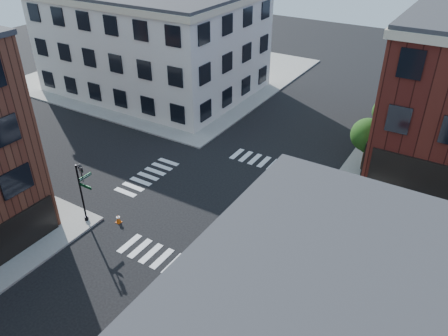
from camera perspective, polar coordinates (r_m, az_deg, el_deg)
ground at (r=32.48m, az=-0.39°, el=-4.55°), size 120.00×120.00×0.00m
sidewalk_nw at (r=58.80m, az=-7.13°, el=12.26°), size 30.00×30.00×0.15m
building_nw at (r=52.32m, az=-9.20°, el=15.93°), size 22.00×16.00×11.00m
tree_near at (r=36.54m, az=18.29°, el=3.90°), size 2.69×2.69×4.49m
tree_far at (r=42.05m, az=20.43°, el=6.68°), size 2.43×2.43×4.07m
signal_pole at (r=30.55m, az=-18.01°, el=-2.38°), size 1.29×1.24×4.60m
box_truck at (r=27.21m, az=14.51°, el=-9.12°), size 7.87×2.82×3.51m
traffic_cone at (r=31.30m, az=-13.64°, el=-6.45°), size 0.37×0.37×0.65m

